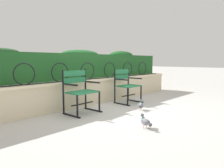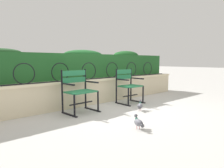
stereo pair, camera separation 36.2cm
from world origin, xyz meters
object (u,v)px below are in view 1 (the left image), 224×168
at_px(pigeon_far_side, 145,122).
at_px(park_chair_right, 126,85).
at_px(park_chair_left, 80,90).
at_px(pigeon_near_chairs, 141,105).

bearing_deg(pigeon_far_side, park_chair_right, 47.87).
xyz_separation_m(park_chair_left, park_chair_right, (1.45, -0.05, -0.01)).
height_order(park_chair_right, pigeon_far_side, park_chair_right).
relative_size(park_chair_left, pigeon_far_side, 3.22).
distance_m(park_chair_left, pigeon_near_chairs, 1.36).
xyz_separation_m(park_chair_left, pigeon_far_side, (0.10, -1.55, -0.36)).
bearing_deg(park_chair_left, pigeon_far_side, -86.50).
xyz_separation_m(park_chair_right, pigeon_near_chairs, (-0.42, -0.75, -0.35)).
height_order(park_chair_right, pigeon_near_chairs, park_chair_right).
distance_m(pigeon_near_chairs, pigeon_far_side, 1.20).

